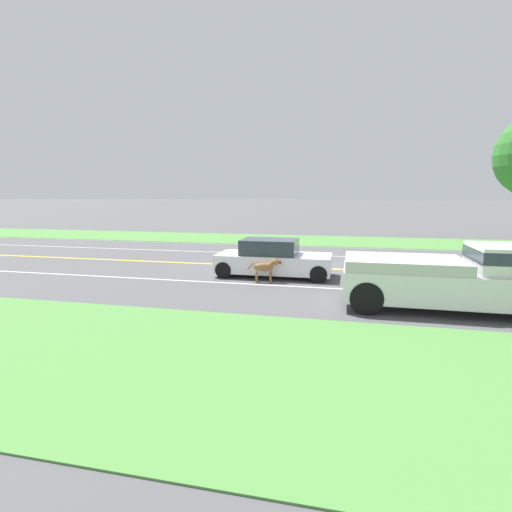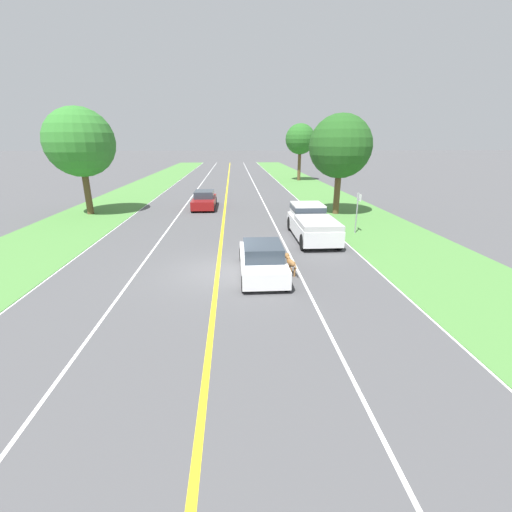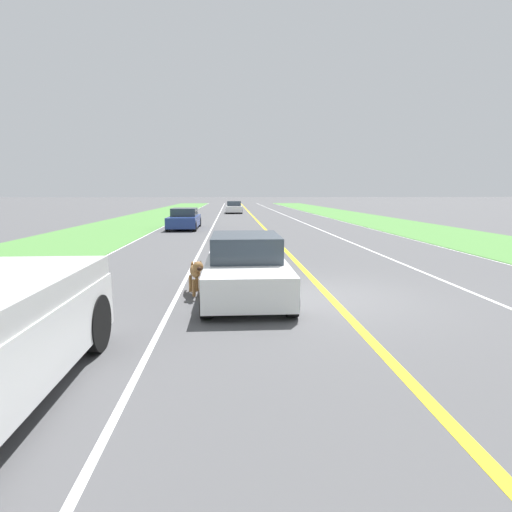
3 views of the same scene
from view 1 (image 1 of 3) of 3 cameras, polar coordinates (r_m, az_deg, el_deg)
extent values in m
plane|color=#4C4C4F|center=(16.99, 5.03, -1.62)|extent=(400.00, 400.00, 0.00)
cube|color=yellow|center=(16.99, 5.03, -1.60)|extent=(0.18, 160.00, 0.01)
cube|color=white|center=(10.30, -0.53, -8.54)|extent=(0.14, 160.00, 0.01)
cube|color=white|center=(23.86, 7.40, 1.39)|extent=(0.14, 160.00, 0.01)
cube|color=white|center=(13.61, 2.95, -4.22)|extent=(0.10, 160.00, 0.01)
cube|color=white|center=(20.42, 6.41, 0.14)|extent=(0.10, 160.00, 0.01)
cube|color=#4C843D|center=(7.60, -6.04, -15.03)|extent=(6.00, 160.00, 0.03)
cube|color=#4C843D|center=(26.83, 8.04, 2.22)|extent=(6.00, 160.00, 0.03)
cube|color=white|center=(15.11, 2.59, -0.98)|extent=(1.81, 4.27, 0.67)
cube|color=#2D3842|center=(15.05, 1.97, 1.36)|extent=(1.56, 2.05, 0.56)
cylinder|color=black|center=(14.14, 8.93, -2.58)|extent=(0.22, 0.61, 0.61)
cylinder|color=black|center=(14.78, -4.63, -2.00)|extent=(0.22, 0.61, 0.61)
cylinder|color=black|center=(15.74, 9.37, -1.42)|extent=(0.22, 0.61, 0.61)
cylinder|color=black|center=(16.32, -2.90, -0.94)|extent=(0.22, 0.61, 0.61)
ellipsoid|color=olive|center=(13.99, 1.08, -1.60)|extent=(0.39, 0.73, 0.29)
cylinder|color=olive|center=(14.00, 2.08, -3.03)|extent=(0.08, 0.08, 0.40)
cylinder|color=olive|center=(13.97, 0.10, -3.05)|extent=(0.08, 0.08, 0.40)
cylinder|color=olive|center=(14.15, 2.04, -2.90)|extent=(0.08, 0.08, 0.40)
cylinder|color=olive|center=(14.12, 0.08, -2.92)|extent=(0.08, 0.08, 0.40)
cylinder|color=olive|center=(13.99, 2.28, -1.13)|extent=(0.19, 0.22, 0.18)
sphere|color=olive|center=(13.99, 2.79, -0.85)|extent=(0.29, 0.29, 0.24)
ellipsoid|color=#331E14|center=(14.00, 3.45, -0.92)|extent=(0.13, 0.13, 0.09)
cone|color=brown|center=(13.91, 2.76, -0.54)|extent=(0.09, 0.09, 0.11)
cone|color=brown|center=(14.03, 2.72, -0.45)|extent=(0.09, 0.09, 0.11)
cylinder|color=olive|center=(13.97, -0.79, -1.43)|extent=(0.12, 0.26, 0.26)
cube|color=silver|center=(11.86, 25.66, -3.77)|extent=(2.08, 5.43, 0.82)
cube|color=beige|center=(11.56, 20.32, -0.95)|extent=(2.04, 3.09, 0.29)
cylinder|color=black|center=(10.71, 15.52, -5.82)|extent=(0.22, 0.86, 0.86)
cylinder|color=black|center=(12.56, 15.17, -3.65)|extent=(0.22, 0.86, 0.86)
camera|label=2|loc=(22.76, -33.53, 13.23)|focal=24.00mm
camera|label=3|loc=(15.69, 37.26, 4.45)|focal=28.00mm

